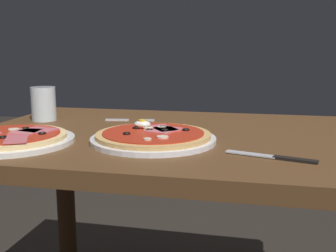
% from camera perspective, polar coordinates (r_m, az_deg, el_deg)
% --- Properties ---
extents(dining_table, '(1.19, 0.77, 0.73)m').
position_cam_1_polar(dining_table, '(1.14, 2.46, -6.83)').
color(dining_table, brown).
rests_on(dining_table, ground).
extents(pizza_foreground, '(0.31, 0.31, 0.05)m').
position_cam_1_polar(pizza_foreground, '(1.01, -2.08, -1.53)').
color(pizza_foreground, white).
rests_on(pizza_foreground, dining_table).
extents(pizza_across_left, '(0.30, 0.30, 0.03)m').
position_cam_1_polar(pizza_across_left, '(1.06, -21.18, -1.66)').
color(pizza_across_left, white).
rests_on(pizza_across_left, dining_table).
extents(water_glass_near, '(0.08, 0.08, 0.11)m').
position_cam_1_polar(water_glass_near, '(1.36, -17.10, 2.69)').
color(water_glass_near, silver).
rests_on(water_glass_near, dining_table).
extents(fork, '(0.16, 0.04, 0.00)m').
position_cam_1_polar(fork, '(1.31, -5.93, 0.85)').
color(fork, silver).
rests_on(fork, dining_table).
extents(knife, '(0.19, 0.07, 0.01)m').
position_cam_1_polar(knife, '(0.89, 15.03, -4.28)').
color(knife, silver).
rests_on(knife, dining_table).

